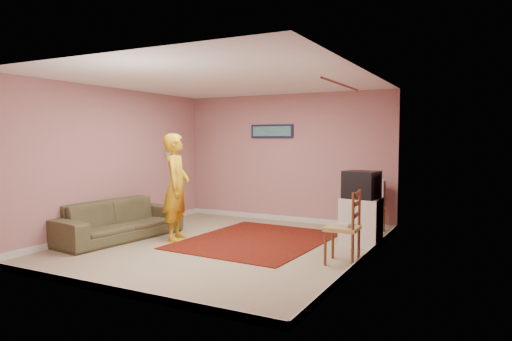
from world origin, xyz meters
The scene contains 26 objects.
ground centered at (0.00, 0.00, 0.00)m, with size 5.00×5.00×0.00m, color tan.
wall_back centered at (0.00, 2.50, 1.30)m, with size 4.50×0.02×2.60m, color #AD7971.
wall_front centered at (0.00, -2.50, 1.30)m, with size 4.50×0.02×2.60m, color #AD7971.
wall_left centered at (-2.25, 0.00, 1.30)m, with size 0.02×5.00×2.60m, color #AD7971.
wall_right centered at (2.25, 0.00, 1.30)m, with size 0.02×5.00×2.60m, color #AD7971.
ceiling centered at (0.00, 0.00, 2.60)m, with size 4.50×5.00×0.02m, color white.
baseboard_back centered at (0.00, 2.49, 0.05)m, with size 4.50×0.02×0.10m, color silver.
baseboard_front centered at (0.00, -2.49, 0.05)m, with size 4.50×0.02×0.10m, color silver.
baseboard_left centered at (-2.24, 0.00, 0.05)m, with size 0.02×5.00×0.10m, color silver.
baseboard_right centered at (2.24, 0.00, 0.05)m, with size 0.02×5.00×0.10m, color silver.
window centered at (2.24, -0.90, 1.45)m, with size 0.01×1.10×1.50m, color black.
curtain_sheer centered at (2.23, -1.05, 1.25)m, with size 0.01×0.75×2.10m, color white.
curtain_floral centered at (2.21, -0.35, 1.25)m, with size 0.01×0.35×2.10m, color beige.
curtain_rod centered at (2.20, -0.90, 2.32)m, with size 0.02×0.02×1.40m, color brown.
picture_back centered at (-0.30, 2.47, 1.85)m, with size 0.95×0.04×0.28m.
picture_left centered at (-2.22, 1.60, 1.55)m, with size 0.04×0.38×0.42m.
area_rug centered at (0.32, 0.59, 0.01)m, with size 2.12×2.64×0.01m, color black.
tv_cabinet centered at (1.95, 1.06, 0.38)m, with size 0.59×0.54×0.75m, color silver.
crt_tv centered at (1.94, 1.06, 0.97)m, with size 0.57×0.52×0.43m.
chair_a centered at (1.83, 2.20, 0.56)m, with size 0.51×0.50×0.50m.
dvd_player centered at (1.83, 2.20, 0.50)m, with size 0.33×0.24×0.06m, color silver.
blue_throw centered at (1.83, 2.20, 0.75)m, with size 0.44×0.06×0.46m, color #8CBCE5.
chair_b centered at (2.00, -0.12, 0.61)m, with size 0.45×0.47×0.54m.
game_console centered at (2.00, -0.12, 0.53)m, with size 0.20×0.15×0.04m, color silver.
sofa centered at (-1.80, -0.39, 0.32)m, with size 2.22×0.87×0.65m, color brown.
person centered at (-0.90, 0.03, 0.89)m, with size 0.65×0.43×1.78m, color gold.
Camera 1 is at (3.78, -6.08, 1.70)m, focal length 32.00 mm.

